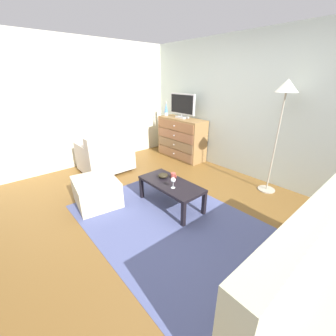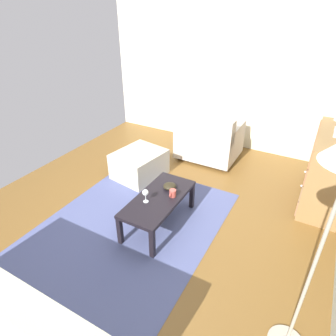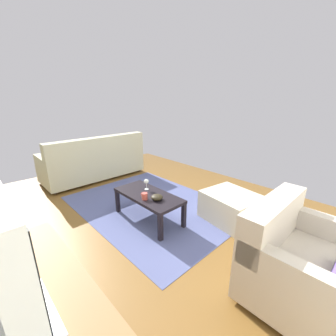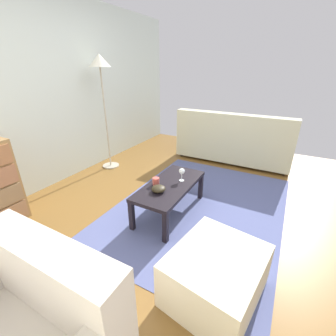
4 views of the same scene
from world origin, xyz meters
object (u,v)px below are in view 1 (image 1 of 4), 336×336
at_px(ottoman, 97,191).
at_px(tv, 182,105).
at_px(couch_large, 332,292).
at_px(mug, 173,176).
at_px(bowl_decorative, 163,175).
at_px(armchair, 106,156).
at_px(wine_glass, 173,180).
at_px(coffee_table, 171,186).
at_px(standing_lamp, 285,98).
at_px(dresser, 181,138).
at_px(lava_lamp, 166,110).

bearing_deg(ottoman, tv, 105.31).
relative_size(couch_large, ottoman, 2.84).
distance_m(mug, bowl_decorative, 0.16).
xyz_separation_m(couch_large, armchair, (-3.88, 0.09, -0.00)).
bearing_deg(wine_glass, coffee_table, 149.99).
bearing_deg(bowl_decorative, mug, 40.54).
xyz_separation_m(wine_glass, standing_lamp, (0.59, 1.66, 1.03)).
distance_m(dresser, tv, 0.75).
bearing_deg(ottoman, dresser, 104.98).
bearing_deg(wine_glass, couch_large, -4.33).
xyz_separation_m(wine_glass, armchair, (-1.96, -0.05, -0.16)).
relative_size(coffee_table, bowl_decorative, 6.67).
height_order(mug, ottoman, mug).
xyz_separation_m(bowl_decorative, armchair, (-1.61, -0.16, -0.08)).
distance_m(coffee_table, mug, 0.18).
bearing_deg(tv, standing_lamp, -1.88).
distance_m(dresser, lava_lamp, 0.80).
bearing_deg(mug, standing_lamp, 60.40).
bearing_deg(armchair, wine_glass, 1.50).
height_order(mug, armchair, armchair).
height_order(ottoman, standing_lamp, standing_lamp).
relative_size(dresser, couch_large, 0.61).
bearing_deg(mug, wine_glass, -42.78).
bearing_deg(ottoman, lava_lamp, 115.83).
bearing_deg(coffee_table, standing_lamp, 65.15).
bearing_deg(couch_large, ottoman, -168.42).
bearing_deg(armchair, lava_lamp, 94.42).
height_order(dresser, coffee_table, dresser).
bearing_deg(standing_lamp, bowl_decorative, -121.34).
relative_size(dresser, tv, 1.67).
height_order(bowl_decorative, ottoman, bowl_decorative).
distance_m(wine_glass, standing_lamp, 2.04).
relative_size(tv, lava_lamp, 2.21).
bearing_deg(lava_lamp, dresser, 4.91).
relative_size(mug, armchair, 0.12).
bearing_deg(tv, couch_large, -27.98).
height_order(dresser, ottoman, dresser).
xyz_separation_m(couch_large, ottoman, (-2.85, -0.58, -0.15)).
distance_m(mug, couch_large, 2.18).
distance_m(tv, armchair, 2.02).
height_order(coffee_table, ottoman, ottoman).
xyz_separation_m(dresser, bowl_decorative, (1.24, -1.60, -0.05)).
distance_m(tv, couch_large, 4.09).
bearing_deg(coffee_table, mug, 124.47).
relative_size(lava_lamp, ottoman, 0.47).
height_order(mug, bowl_decorative, mug).
bearing_deg(ottoman, armchair, 146.49).
bearing_deg(bowl_decorative, tv, 127.81).
xyz_separation_m(tv, bowl_decorative, (1.26, -1.62, -0.81)).
relative_size(coffee_table, mug, 8.86).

